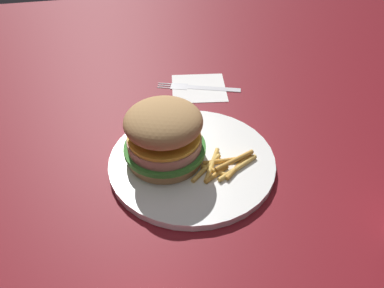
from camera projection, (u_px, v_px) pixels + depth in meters
ground_plane at (199, 155)px, 0.61m from camera, size 1.60×1.60×0.00m
plate at (192, 161)px, 0.59m from camera, size 0.26×0.26×0.01m
sandwich at (164, 134)px, 0.56m from camera, size 0.13×0.13×0.10m
fries_pile at (225, 165)px, 0.57m from camera, size 0.11×0.07×0.01m
napkin at (199, 88)px, 0.77m from camera, size 0.12×0.12×0.00m
fork at (198, 87)px, 0.77m from camera, size 0.17×0.07×0.00m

